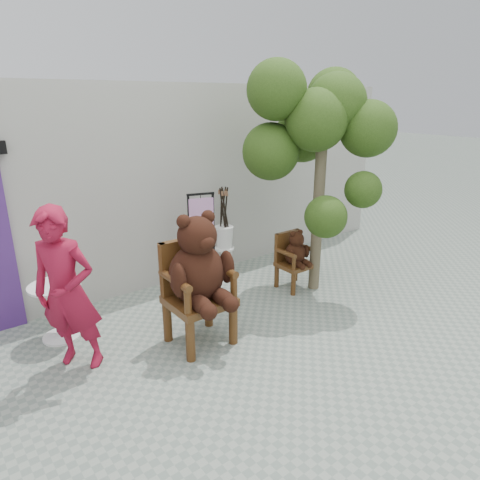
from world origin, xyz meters
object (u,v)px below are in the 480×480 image
(chair_small, at_px, (295,254))
(tree, at_px, (316,126))
(chair_big, at_px, (198,272))
(person, at_px, (67,292))
(display_stand, at_px, (202,255))
(stool_bucket, at_px, (224,237))
(cafe_table, at_px, (57,305))

(chair_small, distance_m, tree, 1.90)
(chair_big, height_order, tree, tree)
(person, height_order, display_stand, person)
(person, bearing_deg, chair_big, 32.50)
(chair_big, height_order, person, person)
(chair_big, bearing_deg, stool_bucket, 46.53)
(chair_big, height_order, display_stand, chair_big)
(person, height_order, cafe_table, person)
(chair_small, height_order, display_stand, display_stand)
(chair_small, height_order, cafe_table, chair_small)
(display_stand, distance_m, tree, 2.46)
(chair_small, xyz_separation_m, person, (-3.34, -0.13, 0.38))
(display_stand, bearing_deg, chair_big, -107.55)
(chair_big, distance_m, chair_small, 2.06)
(chair_small, relative_size, stool_bucket, 0.63)
(chair_small, bearing_deg, display_stand, 149.04)
(chair_big, xyz_separation_m, person, (-1.36, 0.32, 0.02))
(chair_small, relative_size, display_stand, 0.61)
(stool_bucket, xyz_separation_m, tree, (0.76, -1.18, 1.78))
(chair_small, distance_m, cafe_table, 3.35)
(chair_big, relative_size, tree, 0.49)
(chair_big, xyz_separation_m, display_stand, (0.79, 1.16, -0.31))
(chair_big, bearing_deg, person, 166.90)
(tree, bearing_deg, display_stand, 150.39)
(cafe_table, xyz_separation_m, display_stand, (2.09, 0.06, 0.14))
(cafe_table, xyz_separation_m, stool_bucket, (2.76, 0.43, 0.20))
(display_stand, bearing_deg, stool_bucket, 46.01)
(person, relative_size, tree, 0.56)
(chair_big, relative_size, person, 0.87)
(cafe_table, relative_size, tree, 0.21)
(chair_big, bearing_deg, chair_small, 12.58)
(display_stand, xyz_separation_m, tree, (1.42, -0.81, 1.84))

